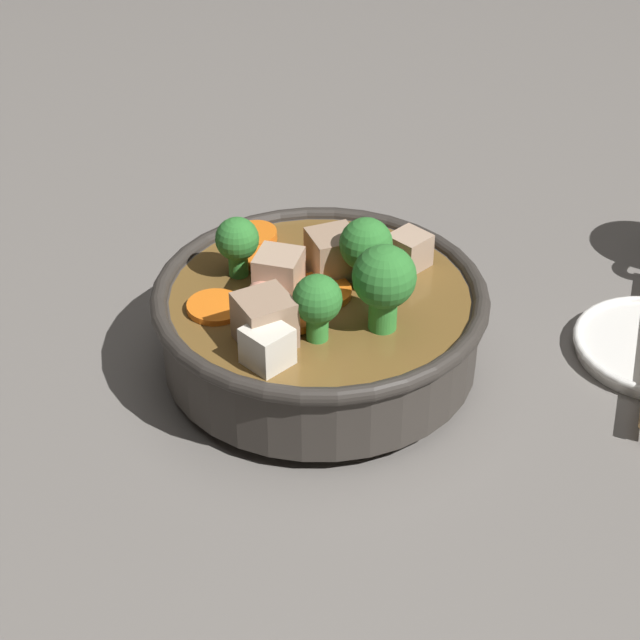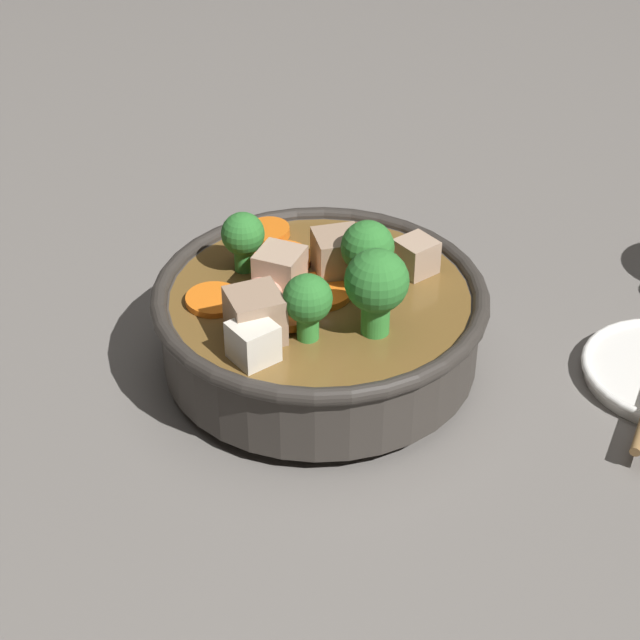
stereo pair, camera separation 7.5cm
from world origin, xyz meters
TOP-DOWN VIEW (x-y plane):
  - ground_plane at (0.00, 0.00)m, footprint 3.00×3.00m
  - stirfry_bowl at (0.00, 0.00)m, footprint 0.24×0.24m

SIDE VIEW (x-z plane):
  - ground_plane at x=0.00m, z-range 0.00..0.00m
  - stirfry_bowl at x=0.00m, z-range -0.02..0.11m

